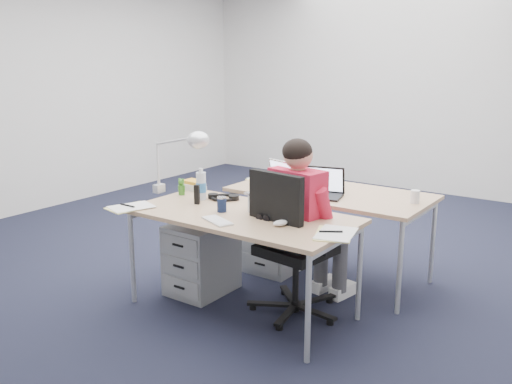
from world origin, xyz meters
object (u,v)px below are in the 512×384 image
cordless_phone (197,195)px  desk_lamp (173,161)px  dark_laptop (320,182)px  seated_person (309,224)px  drawer_pedestal_near (202,258)px  silver_laptop (271,189)px  headphones (223,197)px  can_koozie (222,204)px  bear_figurine (181,187)px  desk_far (330,197)px  drawer_pedestal_far (277,238)px  water_bottle (201,184)px  sunglasses (263,218)px  desk_near (242,220)px  computer_mouse (280,223)px  book_stack (194,185)px  far_cup (415,197)px  office_chair (293,274)px  wireless_keyboard (217,221)px

cordless_phone → desk_lamp: desk_lamp is taller
desk_lamp → dark_laptop: desk_lamp is taller
seated_person → drawer_pedestal_near: seated_person is taller
silver_laptop → dark_laptop: (0.05, 0.60, -0.06)m
headphones → can_koozie: bearing=-71.1°
bear_figurine → desk_far: bearing=36.6°
drawer_pedestal_near → drawer_pedestal_far: size_ratio=1.00×
water_bottle → sunglasses: (0.70, -0.19, -0.11)m
desk_lamp → drawer_pedestal_near: bearing=-6.3°
desk_near → water_bottle: bearing=164.0°
bear_figurine → cordless_phone: bearing=-31.5°
drawer_pedestal_near → sunglasses: (0.68, -0.15, 0.47)m
desk_far → computer_mouse: bearing=-79.6°
bear_figurine → cordless_phone: 0.33m
desk_near → headphones: size_ratio=6.40×
seated_person → sunglasses: size_ratio=11.17×
desk_near → drawer_pedestal_far: bearing=106.4°
book_stack → dark_laptop: 1.04m
silver_laptop → far_cup: bearing=65.9°
drawer_pedestal_near → bear_figurine: bearing=165.8°
desk_far → office_chair: 0.88m
silver_laptop → computer_mouse: (0.22, -0.22, -0.16)m
headphones → bear_figurine: bear_figurine is taller
desk_near → cordless_phone: size_ratio=10.98×
silver_laptop → desk_lamp: (-0.91, -0.01, 0.10)m
book_stack → far_cup: far_cup is taller
desk_near → seated_person: bearing=45.4°
computer_mouse → sunglasses: (-0.17, 0.04, -0.01)m
water_bottle → sunglasses: size_ratio=2.18×
office_chair → book_stack: size_ratio=6.10×
silver_laptop → bear_figurine: (-0.88, 0.03, -0.11)m
book_stack → sunglasses: 1.04m
desk_near → headphones: headphones is taller
water_bottle → bear_figurine: water_bottle is taller
desk_lamp → dark_laptop: 1.15m
far_cup → sunglasses: bearing=-123.0°
silver_laptop → wireless_keyboard: size_ratio=1.37×
computer_mouse → drawer_pedestal_near: bearing=-172.4°
wireless_keyboard → desk_lamp: bearing=176.0°
drawer_pedestal_far → far_cup: 1.24m
drawer_pedestal_near → drawer_pedestal_far: (0.21, 0.74, 0.00)m
office_chair → silver_laptop: bearing=-157.6°
drawer_pedestal_near → desk_lamp: desk_lamp is taller
drawer_pedestal_far → water_bottle: 0.94m
headphones → cordless_phone: cordless_phone is taller
silver_laptop → book_stack: 0.95m
book_stack → sunglasses: book_stack is taller
headphones → sunglasses: size_ratio=2.24×
desk_far → silver_laptop: bearing=-91.9°
drawer_pedestal_far → bear_figurine: bear_figurine is taller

